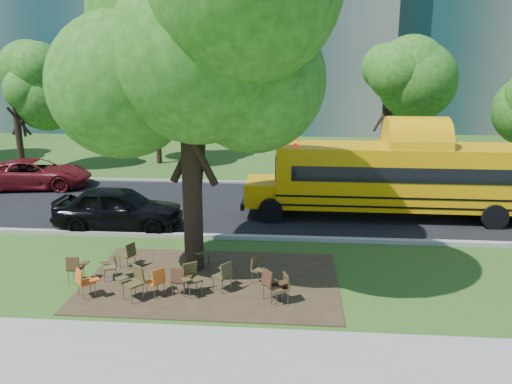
# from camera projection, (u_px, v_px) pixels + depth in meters

# --- Properties ---
(ground) EXTENTS (160.00, 160.00, 0.00)m
(ground) POSITION_uv_depth(u_px,v_px,m) (181.00, 273.00, 14.53)
(ground) COLOR #2E4A17
(ground) RESTS_ON ground
(sidewalk) EXTENTS (60.00, 4.00, 0.04)m
(sidewalk) POSITION_uv_depth(u_px,v_px,m) (123.00, 376.00, 9.70)
(sidewalk) COLOR gray
(sidewalk) RESTS_ON ground
(dirt_patch) EXTENTS (7.00, 4.50, 0.03)m
(dirt_patch) POSITION_uv_depth(u_px,v_px,m) (212.00, 281.00, 13.96)
(dirt_patch) COLOR #382819
(dirt_patch) RESTS_ON ground
(asphalt_road) EXTENTS (80.00, 8.00, 0.04)m
(asphalt_road) POSITION_uv_depth(u_px,v_px,m) (218.00, 206.00, 21.27)
(asphalt_road) COLOR black
(asphalt_road) RESTS_ON ground
(kerb_near) EXTENTS (80.00, 0.25, 0.14)m
(kerb_near) POSITION_uv_depth(u_px,v_px,m) (200.00, 236.00, 17.40)
(kerb_near) COLOR gray
(kerb_near) RESTS_ON ground
(kerb_far) EXTENTS (80.00, 0.25, 0.14)m
(kerb_far) POSITION_uv_depth(u_px,v_px,m) (230.00, 182.00, 25.22)
(kerb_far) COLOR gray
(kerb_far) RESTS_ON ground
(building_main) EXTENTS (38.00, 16.00, 22.00)m
(building_main) POSITION_uv_depth(u_px,v_px,m) (179.00, 7.00, 47.11)
(building_main) COLOR slate
(building_main) RESTS_ON ground
(bg_tree_0) EXTENTS (5.20, 5.20, 7.18)m
(bg_tree_0) POSITION_uv_depth(u_px,v_px,m) (13.00, 89.00, 26.86)
(bg_tree_0) COLOR black
(bg_tree_0) RESTS_ON ground
(bg_tree_2) EXTENTS (4.80, 4.80, 6.62)m
(bg_tree_2) POSITION_uv_depth(u_px,v_px,m) (156.00, 93.00, 29.29)
(bg_tree_2) COLOR black
(bg_tree_2) RESTS_ON ground
(bg_tree_3) EXTENTS (5.60, 5.60, 7.84)m
(bg_tree_3) POSITION_uv_depth(u_px,v_px,m) (388.00, 80.00, 26.14)
(bg_tree_3) COLOR black
(bg_tree_3) RESTS_ON ground
(main_tree) EXTENTS (7.20, 7.20, 9.46)m
(main_tree) POSITION_uv_depth(u_px,v_px,m) (188.00, 66.00, 13.36)
(main_tree) COLOR black
(main_tree) RESTS_ON ground
(school_bus) EXTENTS (11.75, 2.77, 2.86)m
(school_bus) POSITION_uv_depth(u_px,v_px,m) (410.00, 177.00, 19.30)
(school_bus) COLOR #DF9A07
(school_bus) RESTS_ON ground
(chair_0) EXTENTS (0.51, 0.47, 0.79)m
(chair_0) POSITION_uv_depth(u_px,v_px,m) (75.00, 266.00, 13.77)
(chair_0) COLOR #412A17
(chair_0) RESTS_ON ground
(chair_1) EXTENTS (0.70, 0.56, 0.82)m
(chair_1) POSITION_uv_depth(u_px,v_px,m) (84.00, 280.00, 12.85)
(chair_1) COLOR #DA5517
(chair_1) RESTS_ON ground
(chair_2) EXTENTS (0.55, 0.70, 0.81)m
(chair_2) POSITION_uv_depth(u_px,v_px,m) (157.00, 279.00, 12.92)
(chair_2) COLOR #D85D17
(chair_2) RESTS_ON ground
(chair_3) EXTENTS (0.79, 0.62, 0.92)m
(chair_3) POSITION_uv_depth(u_px,v_px,m) (134.00, 279.00, 12.75)
(chair_3) COLOR #47401F
(chair_3) RESTS_ON ground
(chair_4) EXTENTS (0.56, 0.47, 0.80)m
(chair_4) POSITION_uv_depth(u_px,v_px,m) (180.00, 278.00, 12.98)
(chair_4) COLOR #412717
(chair_4) RESTS_ON ground
(chair_5) EXTENTS (0.58, 0.73, 0.87)m
(chair_5) POSITION_uv_depth(u_px,v_px,m) (191.00, 276.00, 13.01)
(chair_5) COLOR #443E1D
(chair_5) RESTS_ON ground
(chair_6) EXTENTS (0.62, 0.55, 0.80)m
(chair_6) POSITION_uv_depth(u_px,v_px,m) (282.00, 285.00, 12.58)
(chair_6) COLOR #44391D
(chair_6) RESTS_ON ground
(chair_7) EXTENTS (0.76, 0.60, 0.90)m
(chair_7) POSITION_uv_depth(u_px,v_px,m) (272.00, 282.00, 12.61)
(chair_7) COLOR #442718
(chair_7) RESTS_ON ground
(chair_8) EXTENTS (0.51, 0.65, 0.80)m
(chair_8) POSITION_uv_depth(u_px,v_px,m) (129.00, 252.00, 14.76)
(chair_8) COLOR #42401C
(chair_8) RESTS_ON ground
(chair_9) EXTENTS (0.60, 0.53, 0.77)m
(chair_9) POSITION_uv_depth(u_px,v_px,m) (111.00, 264.00, 13.94)
(chair_9) COLOR #4D4921
(chair_9) RESTS_ON ground
(chair_10) EXTENTS (0.59, 0.75, 0.91)m
(chair_10) POSITION_uv_depth(u_px,v_px,m) (198.00, 250.00, 14.79)
(chair_10) COLOR #4B4620
(chair_10) RESTS_ON ground
(chair_11) EXTENTS (0.57, 0.73, 0.85)m
(chair_11) POSITION_uv_depth(u_px,v_px,m) (224.00, 273.00, 13.21)
(chair_11) COLOR #463D1E
(chair_11) RESTS_ON ground
(chair_12) EXTENTS (0.50, 0.64, 0.78)m
(chair_12) POSITION_uv_depth(u_px,v_px,m) (258.00, 267.00, 13.72)
(chair_12) COLOR #4C3F21
(chair_12) RESTS_ON ground
(black_car) EXTENTS (4.64, 1.88, 1.58)m
(black_car) POSITION_uv_depth(u_px,v_px,m) (119.00, 208.00, 18.24)
(black_car) COLOR black
(black_car) RESTS_ON ground
(bg_car_red) EXTENTS (5.49, 3.17, 1.44)m
(bg_car_red) POSITION_uv_depth(u_px,v_px,m) (35.00, 174.00, 24.10)
(bg_car_red) COLOR #5D1015
(bg_car_red) RESTS_ON ground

